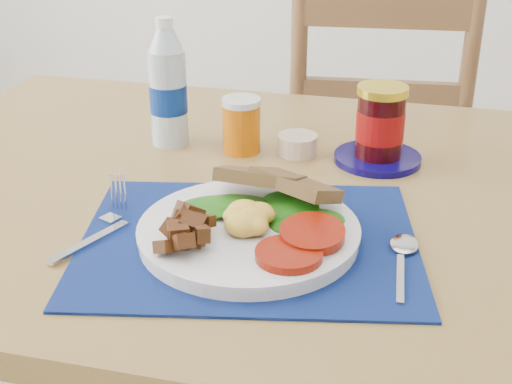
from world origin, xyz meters
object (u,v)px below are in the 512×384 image
jam_on_saucer (380,129)px  water_bottle (168,90)px  chair_far (375,135)px  juice_glass (241,127)px  breakfast_plate (244,227)px

jam_on_saucer → water_bottle: bearing=-179.2°
water_bottle → jam_on_saucer: water_bottle is taller
chair_far → juice_glass: (-0.19, -0.57, 0.21)m
juice_glass → chair_far: bearing=72.0°
breakfast_plate → juice_glass: bearing=118.8°
water_bottle → juice_glass: size_ratio=2.50×
breakfast_plate → water_bottle: 0.38m
chair_far → water_bottle: bearing=55.4°
water_bottle → jam_on_saucer: (0.36, 0.00, -0.04)m
chair_far → juice_glass: chair_far is taller
water_bottle → juice_glass: (0.13, -0.01, -0.05)m
breakfast_plate → water_bottle: size_ratio=1.30×
water_bottle → jam_on_saucer: 0.36m
water_bottle → jam_on_saucer: size_ratio=1.54×
juice_glass → breakfast_plate: bearing=-74.7°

